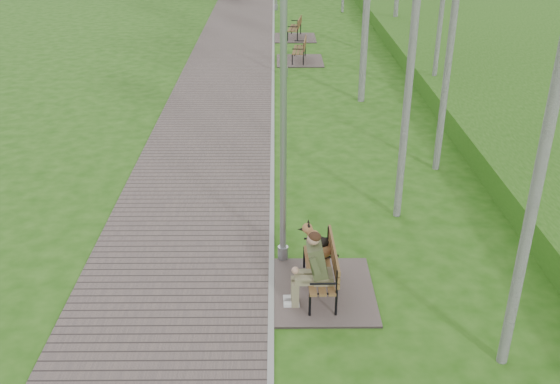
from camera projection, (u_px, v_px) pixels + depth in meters
The scene contains 9 objects.
ground at pixel (272, 247), 12.34m from camera, with size 120.00×120.00×0.00m, color #245710.
walkway at pixel (239, 27), 31.61m from camera, with size 3.50×67.00×0.04m, color #61524F.
kerb at pixel (273, 27), 31.62m from camera, with size 0.10×67.00×0.05m, color #999993.
embankment at pixel (519, 33), 30.37m from camera, with size 14.00×70.00×1.60m, color #518A2B.
bench_main at pixel (316, 271), 10.75m from camera, with size 1.86×2.06×1.62m.
bench_second at pixel (299, 56), 25.37m from camera, with size 1.88×2.09×1.15m.
bench_third at pixel (294, 34), 29.21m from camera, with size 1.92×2.13×1.18m.
lamp_post_near at pixel (283, 143), 10.86m from camera, with size 0.20×0.20×5.15m.
lamp_post_second at pixel (285, 1), 22.20m from camera, with size 0.23×0.23×5.87m.
Camera 1 is at (0.08, -10.59, 6.42)m, focal length 40.00 mm.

